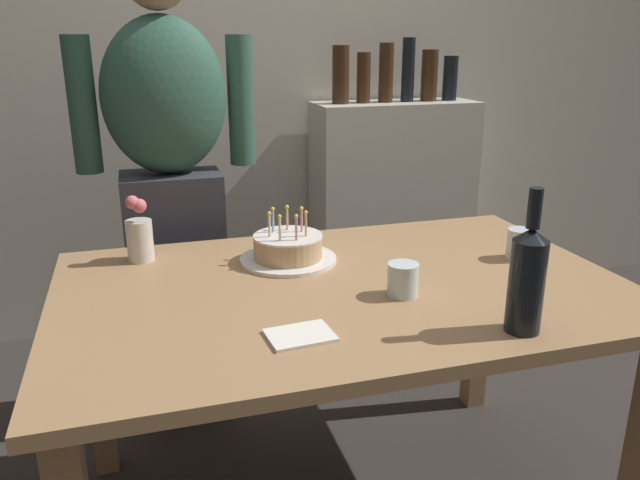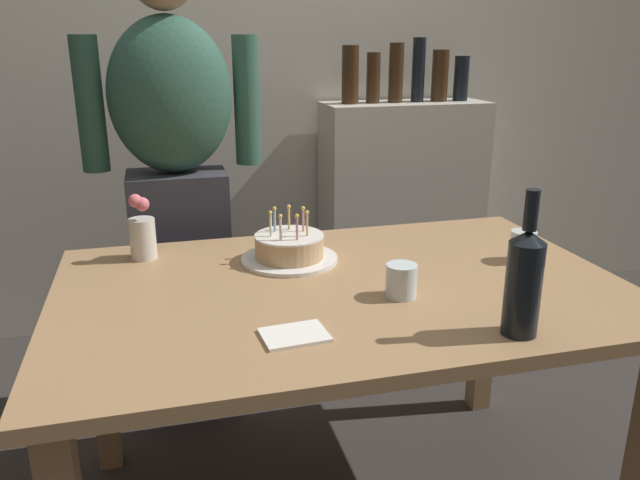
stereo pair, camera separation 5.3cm
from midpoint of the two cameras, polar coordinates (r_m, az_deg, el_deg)
back_wall at (r=3.06m, az=-6.07°, el=16.72°), size 5.20×0.10×2.60m
dining_table at (r=1.71m, az=2.92°, el=-7.06°), size 1.50×0.96×0.74m
birthday_cake at (r=1.83m, az=-1.99°, el=-0.83°), size 0.28×0.28×0.16m
water_glass_near at (r=1.59m, az=8.38°, el=-3.70°), size 0.08×0.08×0.09m
water_glass_far at (r=1.93m, az=18.78°, el=-0.53°), size 0.07×0.07×0.09m
wine_bottle at (r=1.43m, az=19.13°, el=-3.45°), size 0.08×0.08×0.33m
napkin_stack at (r=1.39m, az=-1.24°, el=-8.68°), size 0.15×0.12×0.01m
flower_vase at (r=1.90m, az=-15.15°, el=0.59°), size 0.08×0.08×0.20m
person_man_bearded at (r=2.24m, az=-12.28°, el=4.91°), size 0.61×0.27×1.66m
shelf_cabinet at (r=3.15m, az=7.93°, el=2.95°), size 0.79×0.30×1.36m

